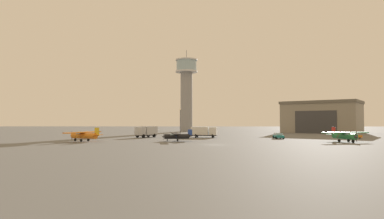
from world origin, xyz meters
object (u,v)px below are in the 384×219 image
(airplane_orange, at_px, (84,135))
(truck_box_silver, at_px, (146,131))
(control_tower, at_px, (186,88))
(truck_box_white, at_px, (204,131))
(light_post_west, at_px, (180,119))
(airplane_green, at_px, (344,135))
(airplane_black, at_px, (177,136))
(car_teal, at_px, (278,136))
(car_orange, at_px, (352,135))

(airplane_orange, relative_size, truck_box_silver, 1.59)
(control_tower, bearing_deg, truck_box_white, -82.17)
(truck_box_white, height_order, light_post_west, light_post_west)
(truck_box_silver, bearing_deg, control_tower, -152.03)
(airplane_green, bearing_deg, airplane_orange, -105.49)
(airplane_green, height_order, truck_box_white, airplane_green)
(light_post_west, bearing_deg, control_tower, 88.02)
(control_tower, bearing_deg, truck_box_silver, -100.00)
(airplane_orange, bearing_deg, light_post_west, -93.06)
(airplane_orange, relative_size, airplane_black, 1.15)
(truck_box_white, height_order, car_teal, truck_box_white)
(airplane_orange, distance_m, car_teal, 45.72)
(airplane_orange, bearing_deg, airplane_green, -158.88)
(control_tower, height_order, car_orange, control_tower)
(truck_box_silver, relative_size, car_orange, 1.32)
(airplane_orange, relative_size, airplane_green, 0.97)
(truck_box_white, height_order, car_orange, truck_box_white)
(control_tower, relative_size, airplane_green, 3.34)
(truck_box_white, relative_size, truck_box_silver, 1.13)
(truck_box_white, relative_size, light_post_west, 0.83)
(airplane_orange, relative_size, truck_box_white, 1.41)
(airplane_green, bearing_deg, airplane_black, -107.75)
(light_post_west, bearing_deg, airplane_orange, -114.78)
(airplane_orange, bearing_deg, airplane_black, -154.90)
(control_tower, xyz_separation_m, car_teal, (25.09, -53.28, -17.57))
(airplane_orange, distance_m, airplane_green, 54.39)
(truck_box_silver, xyz_separation_m, car_teal, (33.63, -4.82, -0.94))
(airplane_green, xyz_separation_m, truck_box_white, (-28.77, 17.48, 0.22))
(truck_box_silver, relative_size, light_post_west, 0.74)
(control_tower, xyz_separation_m, truck_box_silver, (-8.55, -48.46, -16.63))
(airplane_orange, xyz_separation_m, truck_box_silver, (10.37, 17.22, 0.29))
(car_teal, bearing_deg, airplane_black, -64.28)
(truck_box_silver, distance_m, car_orange, 52.56)
(airplane_orange, height_order, truck_box_white, airplane_orange)
(car_teal, distance_m, light_post_west, 37.43)
(airplane_black, relative_size, truck_box_white, 1.23)
(airplane_green, bearing_deg, truck_box_white, -136.17)
(control_tower, height_order, airplane_black, control_tower)
(airplane_green, relative_size, truck_box_white, 1.45)
(control_tower, xyz_separation_m, airplane_green, (35.48, -66.25, -16.90))
(car_orange, bearing_deg, truck_box_white, -117.75)
(car_teal, bearing_deg, truck_box_white, -102.86)
(airplane_black, bearing_deg, airplane_green, 168.13)
(car_orange, relative_size, light_post_west, 0.56)
(truck_box_silver, distance_m, light_post_west, 23.29)
(airplane_orange, xyz_separation_m, car_teal, (44.00, 12.40, -0.65))
(truck_box_white, distance_m, car_orange, 37.32)
(airplane_orange, distance_m, truck_box_white, 30.70)
(airplane_green, bearing_deg, truck_box_silver, -126.89)
(control_tower, xyz_separation_m, airplane_orange, (-18.91, -65.68, -16.92))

